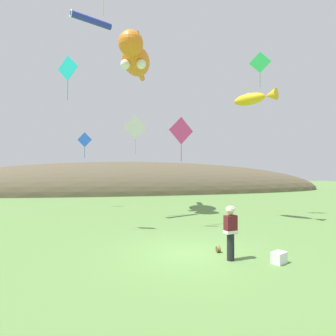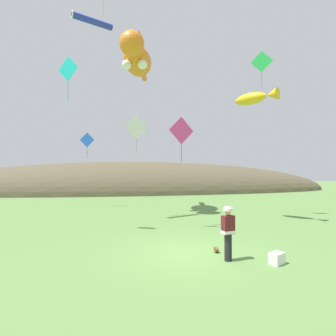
# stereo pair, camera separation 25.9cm
# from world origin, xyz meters

# --- Properties ---
(ground_plane) EXTENTS (120.00, 120.00, 0.00)m
(ground_plane) POSITION_xyz_m (0.00, 0.00, 0.00)
(ground_plane) COLOR #5B8442
(distant_hill_ridge) EXTENTS (59.49, 14.51, 8.59)m
(distant_hill_ridge) POSITION_xyz_m (0.00, 28.78, 0.00)
(distant_hill_ridge) COLOR brown
(distant_hill_ridge) RESTS_ON ground
(festival_attendant) EXTENTS (0.47, 0.35, 1.77)m
(festival_attendant) POSITION_xyz_m (1.09, -0.97, 0.95)
(festival_attendant) COLOR black
(festival_attendant) RESTS_ON ground
(kite_spool) EXTENTS (0.12, 0.22, 0.22)m
(kite_spool) POSITION_xyz_m (1.02, -0.09, 0.11)
(kite_spool) COLOR olive
(kite_spool) RESTS_ON ground
(picnic_cooler) EXTENTS (0.58, 0.51, 0.36)m
(picnic_cooler) POSITION_xyz_m (2.48, -1.53, 0.18)
(picnic_cooler) COLOR white
(picnic_cooler) RESTS_ON ground
(kite_giant_cat) EXTENTS (2.75, 6.85, 2.11)m
(kite_giant_cat) POSITION_xyz_m (-1.27, 9.52, 10.93)
(kite_giant_cat) COLOR orange
(kite_fish_windsock) EXTENTS (2.08, 2.51, 0.79)m
(kite_fish_windsock) POSITION_xyz_m (5.38, 5.04, 7.24)
(kite_fish_windsock) COLOR gold
(kite_tube_streamer) EXTENTS (2.35, 1.36, 0.44)m
(kite_tube_streamer) POSITION_xyz_m (-4.04, 6.66, 11.71)
(kite_tube_streamer) COLOR #2633A5
(kite_diamond_blue) EXTENTS (1.16, 0.33, 2.10)m
(kite_diamond_blue) POSITION_xyz_m (-5.03, 12.84, 5.45)
(kite_diamond_blue) COLOR blue
(kite_diamond_white) EXTENTS (1.48, 0.43, 2.43)m
(kite_diamond_white) POSITION_xyz_m (-1.38, 7.49, 5.70)
(kite_diamond_white) COLOR white
(kite_diamond_pink) EXTENTS (1.41, 0.41, 2.36)m
(kite_diamond_pink) POSITION_xyz_m (0.77, 4.31, 5.06)
(kite_diamond_pink) COLOR #E53F8C
(kite_diamond_green) EXTENTS (1.20, 0.69, 2.27)m
(kite_diamond_green) POSITION_xyz_m (6.47, 6.16, 9.90)
(kite_diamond_green) COLOR green
(kite_diamond_teal) EXTENTS (1.00, 0.68, 2.09)m
(kite_diamond_teal) POSITION_xyz_m (-4.82, 3.81, 7.74)
(kite_diamond_teal) COLOR #19BFBF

